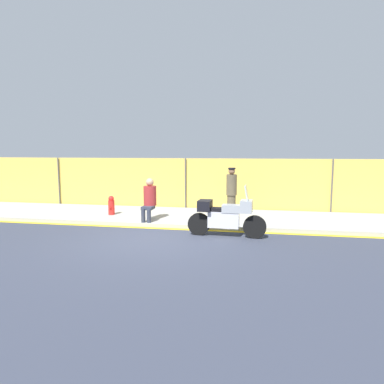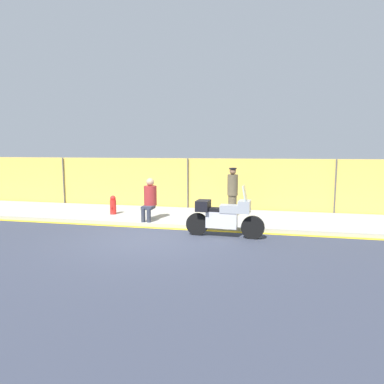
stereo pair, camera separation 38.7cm
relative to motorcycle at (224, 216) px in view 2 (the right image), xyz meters
name	(u,v)px [view 2 (the right image)]	position (x,y,z in m)	size (l,w,h in m)	color
ground_plane	(151,239)	(-1.92, -0.68, -0.60)	(120.00, 120.00, 0.00)	#333847
sidewalk	(178,216)	(-1.92, 2.27, -0.53)	(41.06, 3.11, 0.13)	#9E9E99
curb_paint_stripe	(165,228)	(-1.92, 0.62, -0.59)	(41.06, 0.18, 0.01)	gold
storefront_fence	(188,184)	(-1.92, 3.91, 0.45)	(39.01, 0.17, 2.10)	gold
motorcycle	(224,216)	(0.00, 0.00, 0.00)	(2.22, 0.58, 1.48)	black
officer_standing	(233,191)	(-0.01, 2.51, 0.39)	(0.36, 0.36, 1.69)	brown
person_seated_on_curb	(150,197)	(-2.60, 1.20, 0.29)	(0.42, 0.72, 1.39)	#2D3342
fire_hydrant	(113,205)	(-4.24, 1.88, -0.13)	(0.22, 0.28, 0.68)	red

